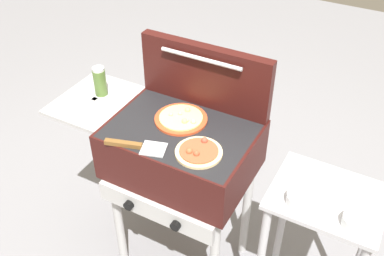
{
  "coord_description": "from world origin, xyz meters",
  "views": [
    {
      "loc": [
        0.77,
        -1.33,
        2.09
      ],
      "look_at": [
        0.05,
        0.0,
        0.92
      ],
      "focal_mm": 41.72,
      "sensor_mm": 36.0,
      "label": 1
    }
  ],
  "objects": [
    {
      "name": "topping_bowl_far",
      "position": [
        0.79,
        -0.11,
        0.83
      ],
      "size": [
        0.1,
        0.1,
        0.04
      ],
      "color": "silver",
      "rests_on": "prep_table"
    },
    {
      "name": "grill",
      "position": [
        -0.01,
        -0.0,
        0.76
      ],
      "size": [
        0.96,
        0.53,
        0.9
      ],
      "color": "#38110F",
      "rests_on": "ground_plane"
    },
    {
      "name": "spatula",
      "position": [
        -0.1,
        -0.2,
        0.91
      ],
      "size": [
        0.27,
        0.13,
        0.02
      ],
      "color": "#B7BABF",
      "rests_on": "grill"
    },
    {
      "name": "grill_lid_open",
      "position": [
        0.0,
        0.21,
        1.05
      ],
      "size": [
        0.63,
        0.08,
        0.3
      ],
      "color": "#38110F",
      "rests_on": "grill"
    },
    {
      "name": "pizza_pepperoni",
      "position": [
        0.14,
        -0.11,
        0.91
      ],
      "size": [
        0.19,
        0.19,
        0.04
      ],
      "color": "beige",
      "rests_on": "grill"
    },
    {
      "name": "topping_bowl_near",
      "position": [
        0.58,
        -0.09,
        0.83
      ],
      "size": [
        0.12,
        0.12,
        0.04
      ],
      "color": "silver",
      "rests_on": "prep_table"
    },
    {
      "name": "prep_table",
      "position": [
        0.66,
        0.0,
        0.57
      ],
      "size": [
        0.44,
        0.36,
        0.81
      ],
      "color": "#B2B2B7",
      "rests_on": "ground_plane"
    },
    {
      "name": "ground_plane",
      "position": [
        0.0,
        0.0,
        0.0
      ],
      "size": [
        8.0,
        8.0,
        0.0
      ],
      "primitive_type": "plane",
      "color": "gray"
    },
    {
      "name": "pizza_cheese",
      "position": [
        -0.03,
        0.05,
        0.91
      ],
      "size": [
        0.24,
        0.24,
        0.04
      ],
      "color": "#C64723",
      "rests_on": "grill"
    },
    {
      "name": "sauce_jar",
      "position": [
        -0.47,
        0.05,
        0.97
      ],
      "size": [
        0.06,
        0.06,
        0.15
      ],
      "color": "#4C6B2D",
      "rests_on": "grill"
    }
  ]
}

